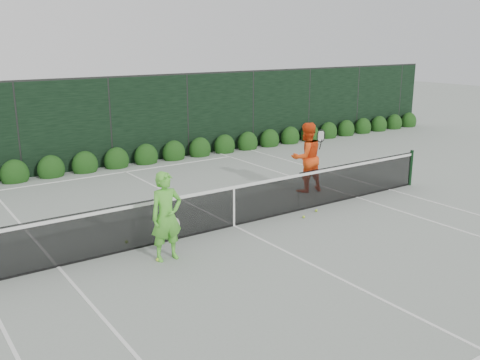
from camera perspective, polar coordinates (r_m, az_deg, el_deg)
ground at (r=12.65m, az=-0.66°, el=-4.93°), size 80.00×80.00×0.00m
tennis_net at (r=12.47m, az=-0.76°, el=-2.65°), size 12.90×0.10×1.07m
player_woman at (r=10.62m, az=-7.85°, el=-3.86°), size 0.69×0.45×1.80m
player_man at (r=15.36m, az=7.09°, el=2.41°), size 1.04×0.85×1.99m
court_lines at (r=12.65m, az=-0.66°, el=-4.90°), size 11.03×23.83×0.01m
windscreen_fence at (r=10.16m, az=7.92°, el=-1.11°), size 32.00×21.07×3.06m
hedge_row at (r=18.71m, az=-13.03°, el=2.00°), size 31.66×0.65×0.94m
tennis_balls at (r=12.38m, az=-2.41°, el=-5.22°), size 4.92×2.07×0.07m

